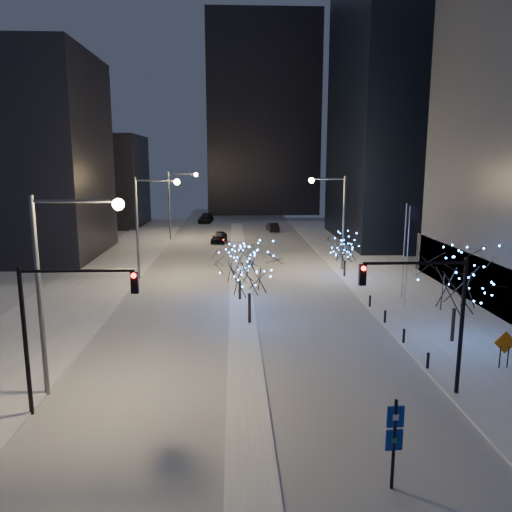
{
  "coord_description": "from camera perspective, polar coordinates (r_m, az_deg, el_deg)",
  "views": [
    {
      "loc": [
        -0.58,
        -21.76,
        11.57
      ],
      "look_at": [
        0.97,
        12.5,
        5.0
      ],
      "focal_mm": 35.0,
      "sensor_mm": 36.0,
      "label": 1
    }
  ],
  "objects": [
    {
      "name": "east_sidewalk",
      "position": [
        46.03,
        17.33,
        -4.12
      ],
      "size": [
        10.0,
        90.0,
        0.15
      ],
      "primitive_type": "cube",
      "color": "white",
      "rests_on": "ground"
    },
    {
      "name": "west_sidewalk",
      "position": [
        45.34,
        -19.78,
        -4.5
      ],
      "size": [
        8.0,
        90.0,
        0.15
      ],
      "primitive_type": "cube",
      "color": "white",
      "rests_on": "ground"
    },
    {
      "name": "car_mid",
      "position": [
        83.08,
        1.9,
        3.33
      ],
      "size": [
        2.05,
        4.51,
        1.43
      ],
      "primitive_type": "imported",
      "rotation": [
        0.0,
        0.0,
        3.27
      ],
      "color": "black",
      "rests_on": "ground"
    },
    {
      "name": "car_far",
      "position": [
        95.28,
        -5.75,
        4.31
      ],
      "size": [
        2.98,
        5.92,
        1.65
      ],
      "primitive_type": "imported",
      "rotation": [
        0.0,
        0.0,
        -0.12
      ],
      "color": "black",
      "rests_on": "ground"
    },
    {
      "name": "median",
      "position": [
        53.02,
        -1.9,
        -1.68
      ],
      "size": [
        2.0,
        80.0,
        0.15
      ],
      "primitive_type": "cube",
      "color": "white",
      "rests_on": "ground"
    },
    {
      "name": "holiday_tree_median_near",
      "position": [
        35.1,
        -0.77,
        -1.72
      ],
      "size": [
        5.66,
        5.66,
        5.76
      ],
      "color": "black",
      "rests_on": "median"
    },
    {
      "name": "bollards",
      "position": [
        35.29,
        15.48,
        -7.68
      ],
      "size": [
        0.16,
        12.16,
        0.9
      ],
      "color": "black",
      "rests_on": "east_sidewalk"
    },
    {
      "name": "filler_west_near",
      "position": [
        67.57,
        -26.98,
        10.05
      ],
      "size": [
        22.0,
        18.0,
        24.0
      ],
      "primitive_type": "cube",
      "color": "black",
      "rests_on": "ground"
    },
    {
      "name": "wayfinding_sign",
      "position": [
        19.21,
        15.54,
        -19.09
      ],
      "size": [
        0.61,
        0.12,
        3.43
      ],
      "rotation": [
        0.0,
        0.0,
        0.06
      ],
      "color": "black",
      "rests_on": "ground"
    },
    {
      "name": "construction_sign",
      "position": [
        31.37,
        26.58,
        -9.18
      ],
      "size": [
        1.3,
        0.07,
        2.14
      ],
      "rotation": [
        0.0,
        0.0,
        0.01
      ],
      "color": "black",
      "rests_on": "east_sidewalk"
    },
    {
      "name": "holiday_tree_plaza_near",
      "position": [
        33.86,
        21.94,
        -2.61
      ],
      "size": [
        6.27,
        6.27,
        6.2
      ],
      "color": "black",
      "rests_on": "east_sidewalk"
    },
    {
      "name": "flagpoles",
      "position": [
        41.98,
        16.86,
        1.09
      ],
      "size": [
        1.35,
        2.6,
        8.0
      ],
      "color": "silver",
      "rests_on": "east_sidewalk"
    },
    {
      "name": "holiday_tree_plaza_far",
      "position": [
        50.33,
        10.17,
        0.91
      ],
      "size": [
        3.97,
        3.97,
        4.46
      ],
      "color": "black",
      "rests_on": "east_sidewalk"
    },
    {
      "name": "street_lamp_w_far",
      "position": [
        74.4,
        -9.1,
        6.8
      ],
      "size": [
        4.4,
        0.56,
        10.0
      ],
      "color": "#595E66",
      "rests_on": "ground"
    },
    {
      "name": "horizon_block",
      "position": [
        114.34,
        0.75,
        15.57
      ],
      "size": [
        24.0,
        14.0,
        42.0
      ],
      "primitive_type": "cube",
      "color": "black",
      "rests_on": "ground"
    },
    {
      "name": "filler_west_far",
      "position": [
        95.28,
        -18.25,
        8.16
      ],
      "size": [
        18.0,
        16.0,
        16.0
      ],
      "primitive_type": "cube",
      "color": "black",
      "rests_on": "ground"
    },
    {
      "name": "ground",
      "position": [
        24.65,
        -0.98,
        -17.15
      ],
      "size": [
        160.0,
        160.0,
        0.0
      ],
      "primitive_type": "plane",
      "color": "silver",
      "rests_on": "ground"
    },
    {
      "name": "street_lamp_w_near",
      "position": [
        25.69,
        -21.52,
        -1.31
      ],
      "size": [
        4.4,
        0.56,
        10.0
      ],
      "color": "#595E66",
      "rests_on": "ground"
    },
    {
      "name": "traffic_signal_east",
      "position": [
        25.59,
        19.44,
        -5.22
      ],
      "size": [
        5.26,
        0.43,
        7.0
      ],
      "color": "black",
      "rests_on": "ground"
    },
    {
      "name": "street_lamp_w_mid",
      "position": [
        49.73,
        -12.29,
        4.74
      ],
      "size": [
        4.4,
        0.56,
        10.0
      ],
      "color": "#595E66",
      "rests_on": "ground"
    },
    {
      "name": "street_lamp_east",
      "position": [
        53.09,
        9.05,
        5.18
      ],
      "size": [
        3.9,
        0.56,
        10.0
      ],
      "color": "#595E66",
      "rests_on": "ground"
    },
    {
      "name": "road",
      "position": [
        57.93,
        -1.96,
        -0.67
      ],
      "size": [
        20.0,
        130.0,
        0.02
      ],
      "primitive_type": "cube",
      "color": "silver",
      "rests_on": "ground"
    },
    {
      "name": "traffic_signal_west",
      "position": [
        24.11,
        -21.63,
        -6.35
      ],
      "size": [
        5.26,
        0.43,
        7.0
      ],
      "color": "black",
      "rests_on": "ground"
    },
    {
      "name": "car_near",
      "position": [
        71.71,
        -4.23,
        2.19
      ],
      "size": [
        2.52,
        4.99,
        1.63
      ],
      "primitive_type": "imported",
      "rotation": [
        0.0,
        0.0,
        -0.13
      ],
      "color": "black",
      "rests_on": "ground"
    },
    {
      "name": "holiday_tree_median_far",
      "position": [
        41.24,
        -1.88,
        -0.96
      ],
      "size": [
        4.33,
        4.33,
        4.63
      ],
      "color": "black",
      "rests_on": "median"
    }
  ]
}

